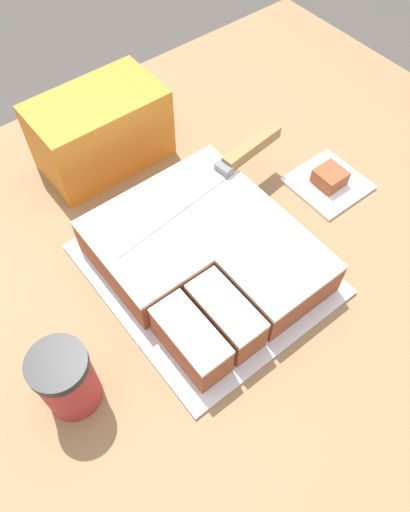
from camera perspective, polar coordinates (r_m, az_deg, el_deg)
ground_plane at (r=1.62m, az=-0.10°, el=-20.45°), size 8.00×8.00×0.00m
countertop at (r=1.19m, az=-0.14°, el=-15.18°), size 1.40×1.10×0.90m
cake_board at (r=0.80m, az=0.00°, el=-1.47°), size 0.32×0.36×0.01m
cake at (r=0.77m, az=0.02°, el=0.28°), size 0.27×0.32×0.07m
knife at (r=0.84m, az=3.24°, el=10.74°), size 0.36×0.07×0.02m
coffee_cup at (r=0.68m, az=-15.56°, el=-13.47°), size 0.08×0.08×0.12m
paper_napkin at (r=0.94m, az=13.87°, el=8.03°), size 0.12×0.12×0.01m
brownie at (r=0.93m, az=14.08°, el=8.74°), size 0.05×0.05×0.03m
storage_box at (r=0.93m, az=-11.83°, el=13.80°), size 0.23×0.13×0.14m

